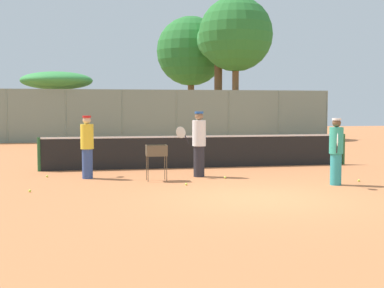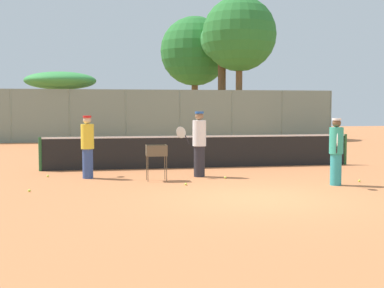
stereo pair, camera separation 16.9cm
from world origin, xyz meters
The scene contains 17 objects.
ground_plane centered at (0.00, 0.00, 0.00)m, with size 80.00×80.00×0.00m, color #C67242.
tennis_net centered at (0.00, 6.12, 0.56)m, with size 10.42×0.10×1.07m.
back_fence centered at (0.00, 19.90, 1.51)m, with size 22.32×0.08×3.02m.
tree_0 centered at (5.67, 21.59, 6.54)m, with size 4.66×4.66×8.90m.
tree_1 centered at (-5.31, 21.54, 3.53)m, with size 4.20×4.20×4.08m.
tree_2 centered at (4.82, 22.69, 6.14)m, with size 2.79×2.79×7.76m.
tree_3 centered at (3.57, 25.43, 5.83)m, with size 4.77×4.77×8.24m.
player_white_outfit centered at (-0.52, 3.88, 0.98)m, with size 0.95×0.39×1.89m.
player_red_cap centered at (-3.68, 4.13, 0.92)m, with size 0.40×0.90×1.77m.
player_yellow_shirt centered at (2.60, 1.56, 0.90)m, with size 0.49×0.86×1.73m.
ball_cart centered at (-1.84, 3.29, 0.75)m, with size 0.56×0.41×0.98m.
tennis_ball_0 centered at (3.50, 1.99, 0.03)m, with size 0.07×0.07×0.07m, color #D1E54C.
tennis_ball_1 centered at (-5.05, 1.92, 0.03)m, with size 0.07×0.07×0.07m, color #D1E54C.
tennis_ball_2 centered at (0.12, 3.34, 0.03)m, with size 0.07×0.07×0.07m, color #D1E54C.
tennis_ball_3 centered at (-1.20, 2.28, 0.03)m, with size 0.07×0.07×0.07m, color #D1E54C.
tennis_ball_5 centered at (-4.82, 4.60, 0.03)m, with size 0.07×0.07×0.07m, color #D1E54C.
parked_car centered at (-3.09, 21.99, 0.66)m, with size 4.20×1.70×1.60m.
Camera 1 is at (-3.76, -11.14, 2.03)m, focal length 50.00 mm.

